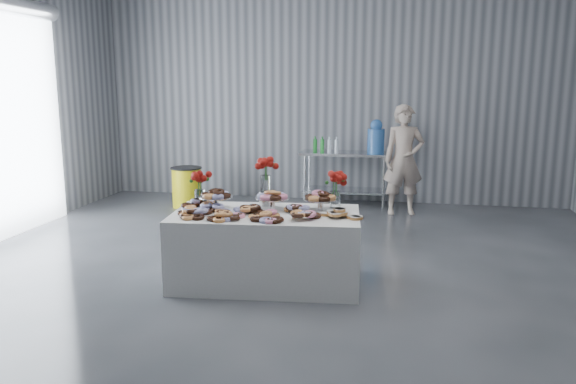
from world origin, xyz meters
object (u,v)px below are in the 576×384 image
(person, at_px, (404,160))
(trash_barrel, at_px, (187,187))
(prep_table, at_px, (345,169))
(display_table, at_px, (266,248))
(water_jug, at_px, (376,138))

(person, distance_m, trash_barrel, 3.58)
(prep_table, bearing_deg, display_table, -96.20)
(display_table, bearing_deg, prep_table, 83.80)
(prep_table, distance_m, trash_barrel, 2.67)
(person, bearing_deg, prep_table, 141.77)
(display_table, distance_m, prep_table, 3.96)
(water_jug, relative_size, trash_barrel, 0.83)
(prep_table, relative_size, trash_barrel, 2.25)
(water_jug, bearing_deg, person, -45.83)
(display_table, height_order, person, person)
(trash_barrel, bearing_deg, prep_table, 14.59)
(display_table, distance_m, person, 3.76)
(display_table, bearing_deg, trash_barrel, 123.34)
(display_table, height_order, trash_barrel, display_table)
(water_jug, distance_m, trash_barrel, 3.25)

